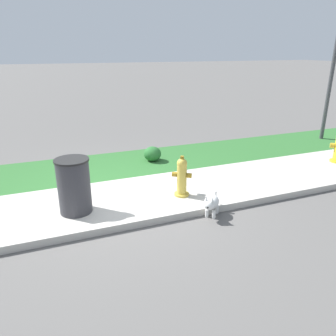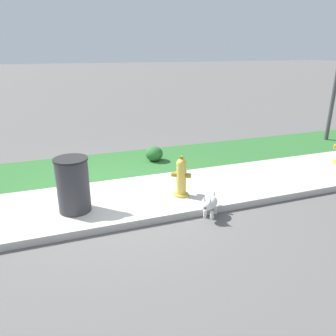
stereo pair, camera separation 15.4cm
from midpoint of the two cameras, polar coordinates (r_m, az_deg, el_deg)
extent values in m
plane|color=#5B5956|center=(6.02, -7.63, -5.34)|extent=(120.00, 120.00, 0.00)
cube|color=#BCB7AD|center=(6.02, -7.63, -5.30)|extent=(18.00, 1.87, 0.01)
cube|color=#2D662D|center=(7.74, -10.72, 0.39)|extent=(18.00, 1.90, 0.01)
cube|color=#BCB7AD|center=(5.11, -5.12, -9.36)|extent=(18.00, 0.16, 0.12)
cylinder|color=gold|center=(6.08, 3.01, -4.63)|extent=(0.27, 0.27, 0.05)
cylinder|color=gold|center=(5.96, 3.06, -1.86)|extent=(0.18, 0.18, 0.58)
sphere|color=gold|center=(5.85, 3.12, 0.79)|extent=(0.19, 0.19, 0.19)
cube|color=olive|center=(5.82, 3.14, 1.80)|extent=(0.08, 0.08, 0.06)
cylinder|color=olive|center=(5.96, 1.82, -1.12)|extent=(0.13, 0.13, 0.09)
cylinder|color=olive|center=(5.91, 4.34, -1.35)|extent=(0.13, 0.13, 0.09)
cylinder|color=olive|center=(6.06, 3.34, -0.78)|extent=(0.16, 0.15, 0.12)
cylinder|color=#B29323|center=(8.68, 27.69, 3.32)|extent=(0.15, 0.16, 0.12)
ellipsoid|color=white|center=(5.35, 8.25, -5.95)|extent=(0.36, 0.36, 0.21)
sphere|color=white|center=(5.16, 7.65, -6.47)|extent=(0.17, 0.17, 0.17)
sphere|color=black|center=(5.10, 7.39, -6.93)|extent=(0.03, 0.03, 0.03)
cone|color=white|center=(5.10, 8.18, -5.50)|extent=(0.08, 0.08, 0.08)
cone|color=white|center=(5.12, 7.19, -5.34)|extent=(0.08, 0.08, 0.08)
cylinder|color=white|center=(5.33, 8.46, -8.12)|extent=(0.06, 0.06, 0.13)
cylinder|color=white|center=(5.36, 7.27, -7.90)|extent=(0.06, 0.06, 0.13)
cylinder|color=white|center=(5.50, 9.03, -7.23)|extent=(0.06, 0.06, 0.13)
cylinder|color=white|center=(5.52, 7.87, -7.03)|extent=(0.06, 0.06, 0.13)
cylinder|color=white|center=(5.48, 8.79, -4.62)|extent=(0.05, 0.05, 0.11)
cylinder|color=#333338|center=(5.56, -15.42, -3.06)|extent=(0.53, 0.53, 0.90)
cylinder|color=black|center=(5.40, -15.87, 1.47)|extent=(0.55, 0.55, 0.03)
ellipsoid|color=#28662D|center=(7.91, -1.86, 2.50)|extent=(0.42, 0.42, 0.35)
camera|label=1|loc=(0.08, -89.30, 0.26)|focal=35.00mm
camera|label=2|loc=(0.08, 90.70, -0.26)|focal=35.00mm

